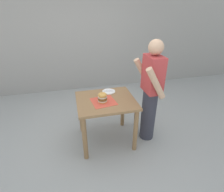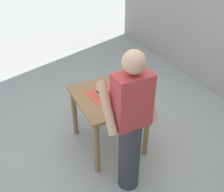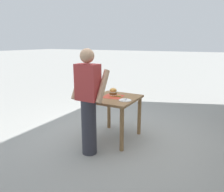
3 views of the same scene
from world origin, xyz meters
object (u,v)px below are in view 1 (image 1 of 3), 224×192
at_px(side_plate_with_forks, 109,91).
at_px(sandwich, 102,97).
at_px(patio_table, 106,108).
at_px(pickle_spear, 101,98).
at_px(diner_across_table, 151,92).

bearing_deg(side_plate_with_forks, sandwich, -27.33).
bearing_deg(patio_table, pickle_spear, -129.00).
relative_size(sandwich, pickle_spear, 1.93).
relative_size(sandwich, diner_across_table, 0.11).
bearing_deg(pickle_spear, patio_table, 51.00).
xyz_separation_m(patio_table, pickle_spear, (-0.05, -0.07, 0.17)).
height_order(patio_table, side_plate_with_forks, side_plate_with_forks).
height_order(sandwich, diner_across_table, diner_across_table).
relative_size(pickle_spear, diner_across_table, 0.06).
distance_m(sandwich, side_plate_with_forks, 0.37).
bearing_deg(pickle_spear, diner_across_table, 79.49).
relative_size(sandwich, side_plate_with_forks, 0.86).
bearing_deg(patio_table, side_plate_with_forks, 157.92).
distance_m(side_plate_with_forks, diner_across_table, 0.70).
xyz_separation_m(patio_table, side_plate_with_forks, (-0.26, 0.11, 0.16)).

